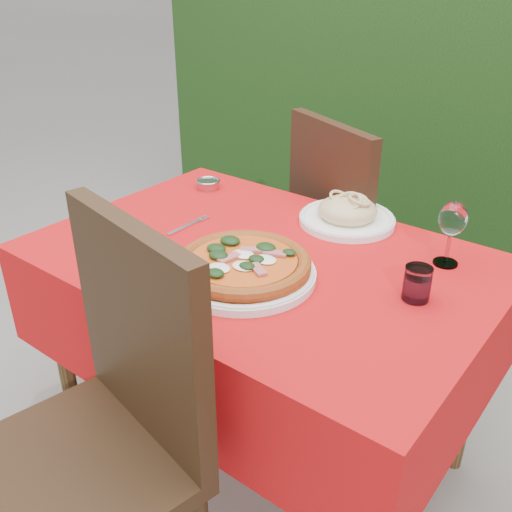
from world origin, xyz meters
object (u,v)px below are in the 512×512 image
Objects in this scene: chair_near at (102,423)px; pasta_plate at (347,214)px; pizza_plate at (243,267)px; steel_ramekin at (208,185)px; water_glass at (417,285)px; fork at (184,227)px; chair_far at (350,232)px; wine_glass at (453,221)px.

chair_near is 3.50× the size of pasta_plate.
pizza_plate is 5.07× the size of steel_ramekin.
water_glass is 0.92m from steel_ramekin.
steel_ramekin is (-0.48, 0.88, 0.17)m from chair_near.
fork is (-0.37, -0.34, -0.03)m from pasta_plate.
fork is (-0.31, 0.59, 0.16)m from chair_near.
pizza_plate is (0.02, 0.46, 0.19)m from chair_near.
chair_near is 2.63× the size of pizza_plate.
pizza_plate is 4.54× the size of water_glass.
chair_far is at bearing 69.06° from fork.
pizza_plate is 2.19× the size of wine_glass.
wine_glass is at bearing 76.31° from chair_near.
pasta_plate is (0.13, -0.28, 0.21)m from chair_far.
pizza_plate is 0.46m from pasta_plate.
pizza_plate is at bearing -155.84° from water_glass.
water_glass reaches higher than pasta_plate.
pasta_plate is at bearing 97.79° from chair_near.
pizza_plate is (0.09, -0.74, 0.21)m from chair_far.
chair_far is at bearing 114.90° from pasta_plate.
chair_far is 0.37m from pasta_plate.
chair_near is 0.69m from fork.
wine_glass is at bearing 166.93° from chair_far.
fork is (-0.72, -0.05, -0.04)m from water_glass.
wine_glass reaches higher than steel_ramekin.
chair_far is 5.56× the size of wine_glass.
wine_glass is at bearing 92.71° from water_glass.
water_glass reaches higher than fork.
chair_near reaches higher than pizza_plate.
chair_near is at bearing -61.55° from fork.
pizza_plate is at bearing -39.80° from steel_ramekin.
pizza_plate is 2.14× the size of fork.
pasta_plate is at bearing 42.53° from fork.
water_glass reaches higher than steel_ramekin.
pasta_plate is 0.54m from steel_ramekin.
fork is at bearing 129.46° from chair_near.
chair_far reaches higher than pizza_plate.
chair_far is 0.77m from water_glass.
water_glass is 0.47× the size of fork.
chair_near is at bearing -92.29° from pizza_plate.
chair_near is at bearing -93.56° from pasta_plate.
chair_far reaches higher than water_glass.
wine_glass reaches higher than fork.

